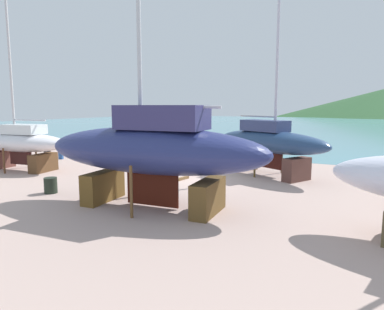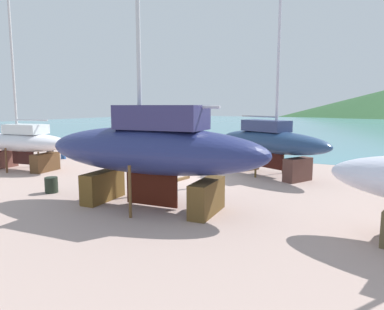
{
  "view_description": "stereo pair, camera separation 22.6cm",
  "coord_description": "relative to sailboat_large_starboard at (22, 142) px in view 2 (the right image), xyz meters",
  "views": [
    {
      "loc": [
        9.12,
        -17.71,
        4.22
      ],
      "look_at": [
        1.12,
        -2.65,
        1.83
      ],
      "focal_mm": 33.15,
      "sensor_mm": 36.0,
      "label": 1
    },
    {
      "loc": [
        9.32,
        -17.6,
        4.22
      ],
      "look_at": [
        1.12,
        -2.65,
        1.83
      ],
      "focal_mm": 33.15,
      "sensor_mm": 36.0,
      "label": 2
    }
  ],
  "objects": [
    {
      "name": "sailboat_large_starboard",
      "position": [
        0.0,
        0.0,
        0.0
      ],
      "size": [
        7.64,
        3.43,
        12.84
      ],
      "rotation": [
        0.0,
        0.0,
        3.28
      ],
      "color": "brown",
      "rests_on": "ground"
    },
    {
      "name": "barrel_blue_faded",
      "position": [
        -2.91,
        4.5,
        -1.37
      ],
      "size": [
        0.72,
        0.72,
        0.9
      ],
      "primitive_type": "cylinder",
      "rotation": [
        0.0,
        0.0,
        1.21
      ],
      "color": "#28272B",
      "rests_on": "ground"
    },
    {
      "name": "sea_water",
      "position": [
        11.65,
        64.45,
        -1.82
      ],
      "size": [
        162.31,
        105.28,
        0.01
      ],
      "primitive_type": "cube",
      "color": "teal",
      "rests_on": "ground"
    },
    {
      "name": "sailboat_mid_port",
      "position": [
        12.57,
        -3.11,
        0.63
      ],
      "size": [
        10.17,
        3.85,
        16.65
      ],
      "rotation": [
        0.0,
        0.0,
        3.23
      ],
      "color": "brown",
      "rests_on": "ground"
    },
    {
      "name": "worker",
      "position": [
        -1.48,
        4.59,
        -0.98
      ],
      "size": [
        0.48,
        0.32,
        1.63
      ],
      "rotation": [
        0.0,
        0.0,
        1.75
      ],
      "color": "#294F8E",
      "rests_on": "ground"
    },
    {
      "name": "ground_plane",
      "position": [
        11.65,
        -0.0,
        -1.82
      ],
      "size": [
        47.25,
        47.25,
        0.0
      ],
      "primitive_type": "plane",
      "color": "#B6998E"
    },
    {
      "name": "barrel_rust_far",
      "position": [
        6.82,
        -3.46,
        -1.44
      ],
      "size": [
        0.71,
        0.71,
        0.76
      ],
      "primitive_type": "cylinder",
      "rotation": [
        0.0,
        0.0,
        0.16
      ],
      "color": "#202A1F",
      "rests_on": "ground"
    },
    {
      "name": "timber_plank_near",
      "position": [
        10.92,
        2.13,
        -1.74
      ],
      "size": [
        0.35,
        1.3,
        0.15
      ],
      "primitive_type": "cube",
      "rotation": [
        0.0,
        0.0,
        1.44
      ],
      "color": "brown",
      "rests_on": "ground"
    },
    {
      "name": "timber_short_skew",
      "position": [
        5.17,
        4.34,
        -1.75
      ],
      "size": [
        2.35,
        1.79,
        0.15
      ],
      "primitive_type": "cube",
      "rotation": [
        0.0,
        0.0,
        2.51
      ],
      "color": "#8C6345",
      "rests_on": "ground"
    },
    {
      "name": "sailboat_far_slipway",
      "position": [
        14.87,
        5.96,
        0.21
      ],
      "size": [
        8.45,
        5.67,
        12.07
      ],
      "rotation": [
        0.0,
        0.0,
        -0.46
      ],
      "color": "brown",
      "rests_on": "ground"
    }
  ]
}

